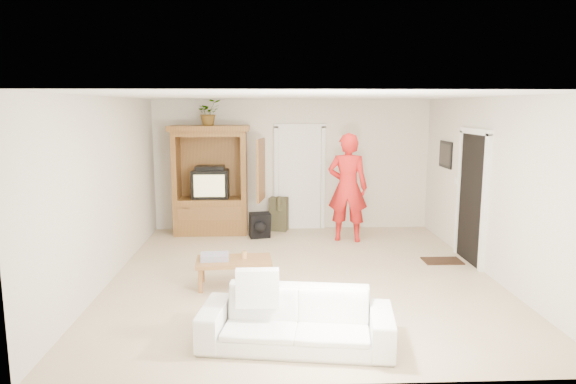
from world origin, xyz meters
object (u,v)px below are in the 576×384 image
at_px(coffee_table, 234,263).
at_px(sofa, 296,319).
at_px(armoire, 212,187).
at_px(man, 348,187).

bearing_deg(coffee_table, sofa, -71.21).
height_order(armoire, coffee_table, armoire).
bearing_deg(sofa, man, 82.75).
distance_m(armoire, man, 2.63).
relative_size(man, coffee_table, 1.88).
bearing_deg(armoire, man, -15.22).
bearing_deg(coffee_table, armoire, 97.54).
bearing_deg(sofa, armoire, 114.01).
bearing_deg(coffee_table, man, 47.11).
distance_m(sofa, coffee_table, 1.98).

